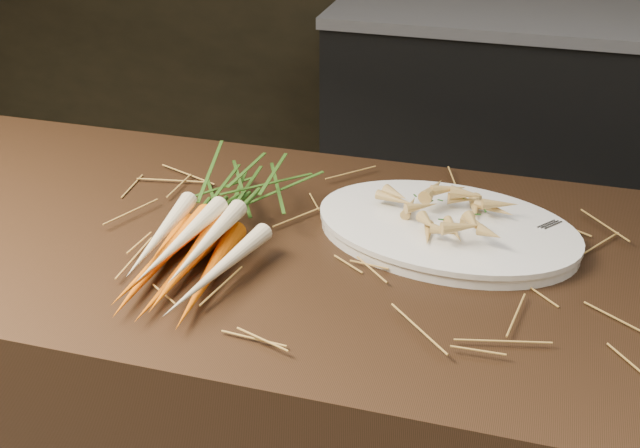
% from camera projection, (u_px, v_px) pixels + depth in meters
% --- Properties ---
extents(back_counter, '(1.82, 0.62, 0.84)m').
position_uv_depth(back_counter, '(575.00, 128.00, 2.97)').
color(back_counter, black).
rests_on(back_counter, ground).
extents(straw_bedding, '(1.40, 0.60, 0.02)m').
position_uv_depth(straw_bedding, '(409.00, 254.00, 1.23)').
color(straw_bedding, '#AB7539').
rests_on(straw_bedding, main_counter).
extents(root_veg_bunch, '(0.19, 0.50, 0.09)m').
position_uv_depth(root_veg_bunch, '(219.00, 214.00, 1.27)').
color(root_veg_bunch, '#BF400E').
rests_on(root_veg_bunch, main_counter).
extents(serving_platter, '(0.46, 0.34, 0.02)m').
position_uv_depth(serving_platter, '(446.00, 231.00, 1.28)').
color(serving_platter, white).
rests_on(serving_platter, main_counter).
extents(roasted_veg_heap, '(0.23, 0.18, 0.05)m').
position_uv_depth(roasted_veg_heap, '(448.00, 212.00, 1.27)').
color(roasted_veg_heap, '#B08742').
rests_on(roasted_veg_heap, serving_platter).
extents(serving_fork, '(0.11, 0.13, 0.00)m').
position_uv_depth(serving_fork, '(539.00, 250.00, 1.21)').
color(serving_fork, silver).
rests_on(serving_fork, serving_platter).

